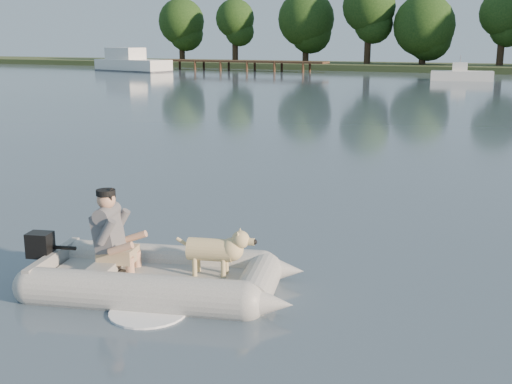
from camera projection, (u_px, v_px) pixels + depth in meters
The scene contains 9 objects.
water at pixel (198, 278), 8.37m from camera, with size 160.00×160.00×0.00m, color slate.
dock at pixel (242, 66), 64.82m from camera, with size 18.00×2.00×1.04m, color #4C331E, non-canonical shape.
treeline at pixel (489, 14), 62.17m from camera, with size 71.02×7.35×9.27m.
dinghy at pixel (160, 247), 7.83m from camera, with size 4.61×3.46×1.33m, color gray, non-canonical shape.
man at pixel (109, 229), 7.95m from camera, with size 0.69×0.59×1.03m, color #5A5A5E, non-canonical shape.
dog at pixel (210, 254), 7.79m from camera, with size 0.89×0.32×0.59m, color tan, non-canonical shape.
outboard_motor at pixel (41, 259), 8.17m from camera, with size 0.40×0.28×0.75m, color black, non-canonical shape.
cabin_cruiser at pixel (133, 59), 64.05m from camera, with size 8.83×3.15×2.73m, color white, non-canonical shape.
motorboat at pixel (462, 69), 49.08m from camera, with size 4.75×1.83×2.01m, color white, non-canonical shape.
Camera 1 is at (4.13, -6.77, 3.02)m, focal length 45.00 mm.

